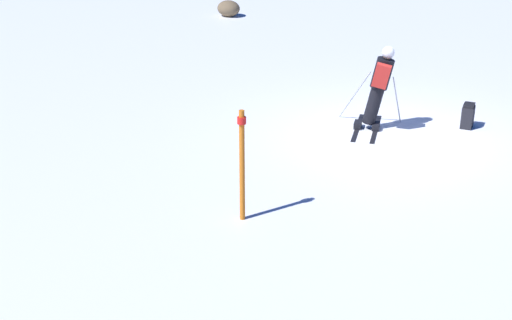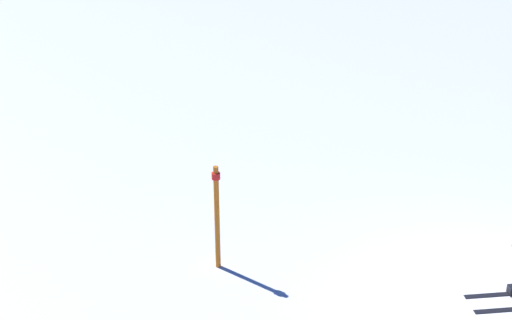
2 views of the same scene
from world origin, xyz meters
TOP-DOWN VIEW (x-y plane):
  - trail_marker at (-0.36, 4.43)m, footprint 0.13×0.13m

SIDE VIEW (x-z plane):
  - trail_marker at x=-0.36m, z-range 0.09..1.81m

